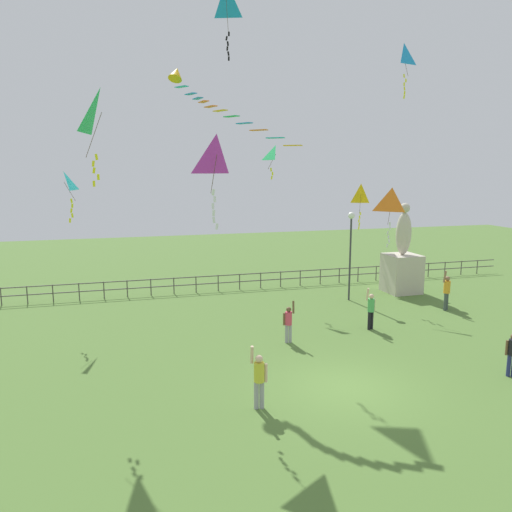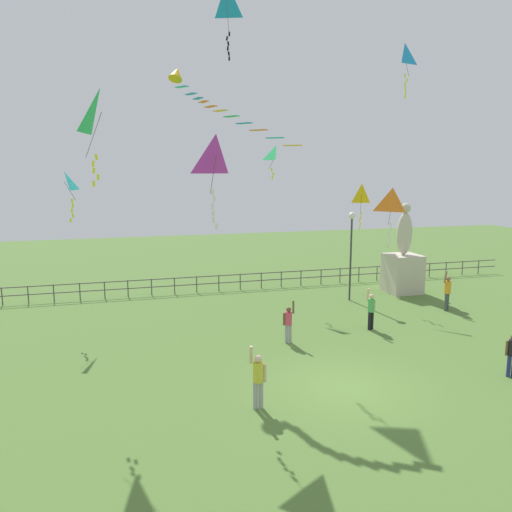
{
  "view_description": "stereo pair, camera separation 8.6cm",
  "coord_description": "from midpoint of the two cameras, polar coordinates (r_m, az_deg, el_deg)",
  "views": [
    {
      "loc": [
        -6.87,
        -13.67,
        6.92
      ],
      "look_at": [
        -1.46,
        5.39,
        3.51
      ],
      "focal_mm": 34.66,
      "sensor_mm": 36.0,
      "label": 1
    },
    {
      "loc": [
        -6.79,
        -13.69,
        6.92
      ],
      "look_at": [
        -1.46,
        5.39,
        3.51
      ],
      "focal_mm": 34.66,
      "sensor_mm": 36.0,
      "label": 2
    }
  ],
  "objects": [
    {
      "name": "ground_plane",
      "position": [
        16.78,
        10.29,
        -14.75
      ],
      "size": [
        80.0,
        80.0,
        0.0
      ],
      "primitive_type": "plane",
      "color": "#517533"
    },
    {
      "name": "statue_monument",
      "position": [
        29.59,
        16.67,
        -1.02
      ],
      "size": [
        1.82,
        1.82,
        5.15
      ],
      "color": "beige",
      "rests_on": "ground_plane"
    },
    {
      "name": "lamppost",
      "position": [
        26.77,
        11.04,
        2.13
      ],
      "size": [
        0.36,
        0.36,
        4.79
      ],
      "color": "#38383D",
      "rests_on": "ground_plane"
    },
    {
      "name": "person_0",
      "position": [
        14.87,
        0.42,
        -13.81
      ],
      "size": [
        0.5,
        0.34,
        1.94
      ],
      "color": "#99999E",
      "rests_on": "ground_plane"
    },
    {
      "name": "person_1",
      "position": [
        20.27,
        3.89,
        -7.58
      ],
      "size": [
        0.45,
        0.31,
        1.76
      ],
      "color": "#99999E",
      "rests_on": "ground_plane"
    },
    {
      "name": "person_2",
      "position": [
        22.42,
        13.26,
        -5.94
      ],
      "size": [
        0.5,
        0.3,
        1.89
      ],
      "color": "black",
      "rests_on": "ground_plane"
    },
    {
      "name": "person_3",
      "position": [
        26.56,
        21.3,
        -3.73
      ],
      "size": [
        0.53,
        0.33,
        2.05
      ],
      "color": "#3F4C47",
      "rests_on": "ground_plane"
    },
    {
      "name": "person_4",
      "position": [
        19.11,
        27.6,
        -9.83
      ],
      "size": [
        0.41,
        0.28,
        1.52
      ],
      "color": "navy",
      "rests_on": "ground_plane"
    },
    {
      "name": "kite_0",
      "position": [
        26.37,
        15.54,
        6.01
      ],
      "size": [
        1.22,
        1.25,
        3.0
      ],
      "color": "orange"
    },
    {
      "name": "kite_1",
      "position": [
        25.41,
        -3.29,
        27.26
      ],
      "size": [
        1.15,
        1.18,
        3.3
      ],
      "color": "#198CD1"
    },
    {
      "name": "kite_2",
      "position": [
        23.83,
        -21.08,
        7.8
      ],
      "size": [
        0.78,
        1.2,
        2.24
      ],
      "color": "#19B2B2"
    },
    {
      "name": "kite_3",
      "position": [
        15.7,
        -4.46,
        11.28
      ],
      "size": [
        1.14,
        0.87,
        2.99
      ],
      "color": "#B22DB2"
    },
    {
      "name": "kite_4",
      "position": [
        27.76,
        2.43,
        11.57
      ],
      "size": [
        0.91,
        0.99,
        1.81
      ],
      "color": "#1EB759"
    },
    {
      "name": "kite_5",
      "position": [
        17.6,
        -17.29,
        15.33
      ],
      "size": [
        1.02,
        1.29,
        3.16
      ],
      "color": "#1EB759"
    },
    {
      "name": "kite_6",
      "position": [
        30.4,
        16.84,
        21.14
      ],
      "size": [
        0.94,
        0.72,
        2.95
      ],
      "color": "#198CD1"
    },
    {
      "name": "kite_7",
      "position": [
        30.9,
        12.16,
        6.78
      ],
      "size": [
        0.96,
        0.88,
        2.78
      ],
      "color": "yellow"
    },
    {
      "name": "streamer_kite",
      "position": [
        22.09,
        -8.01,
        19.39
      ],
      "size": [
        4.09,
        6.4,
        3.63
      ],
      "color": "yellow"
    },
    {
      "name": "waterfront_railing",
      "position": [
        29.15,
        -2.14,
        -2.73
      ],
      "size": [
        36.06,
        0.06,
        0.95
      ],
      "color": "#4C4742",
      "rests_on": "ground_plane"
    }
  ]
}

